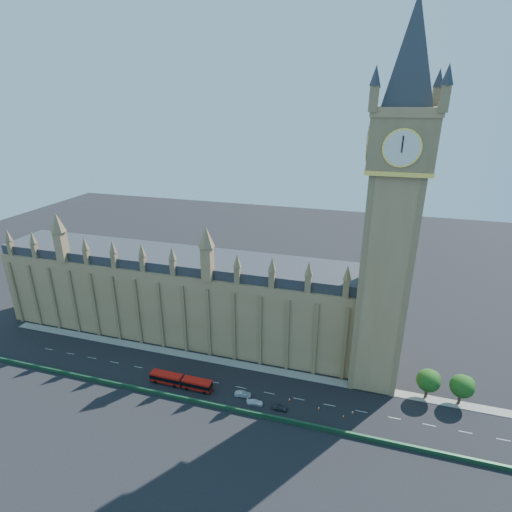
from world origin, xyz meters
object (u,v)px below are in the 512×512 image
(red_bus, at_px, (181,381))
(car_grey, at_px, (279,407))
(car_white, at_px, (255,402))
(car_silver, at_px, (243,394))

(red_bus, height_order, car_grey, red_bus)
(red_bus, xyz_separation_m, car_white, (21.48, -1.13, -0.98))
(red_bus, height_order, car_silver, red_bus)
(car_grey, distance_m, car_silver, 10.65)
(car_grey, xyz_separation_m, car_silver, (-10.46, 2.00, 0.04))
(red_bus, distance_m, car_silver, 17.58)
(car_grey, distance_m, car_white, 6.53)
(car_silver, relative_size, car_white, 1.00)
(car_grey, bearing_deg, car_white, 88.73)
(car_grey, xyz_separation_m, car_white, (-6.53, 0.05, -0.05))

